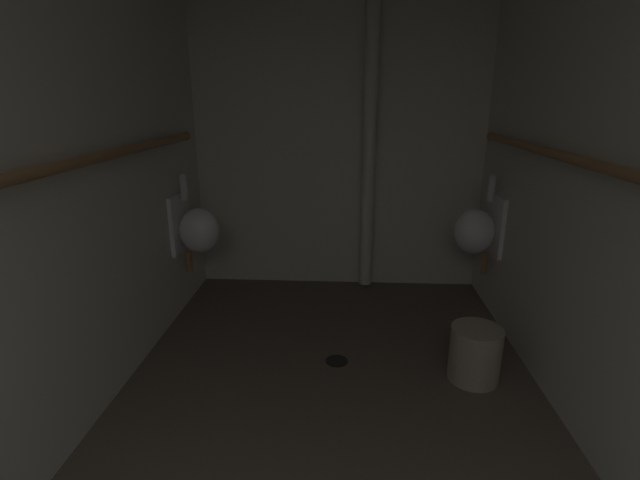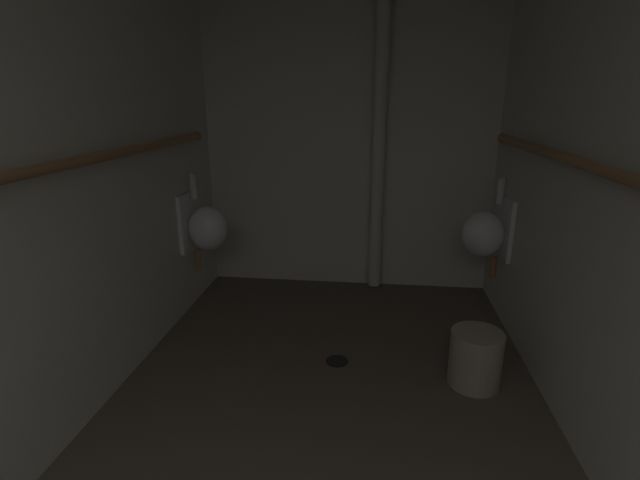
{
  "view_description": "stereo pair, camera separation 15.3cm",
  "coord_description": "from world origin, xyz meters",
  "px_view_note": "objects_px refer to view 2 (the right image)",
  "views": [
    {
      "loc": [
        0.06,
        0.11,
        1.58
      ],
      "look_at": [
        -0.08,
        2.61,
        0.81
      ],
      "focal_mm": 25.95,
      "sensor_mm": 36.0,
      "label": 1
    },
    {
      "loc": [
        0.22,
        0.11,
        1.58
      ],
      "look_at": [
        -0.08,
        2.61,
        0.81
      ],
      "focal_mm": 25.95,
      "sensor_mm": 36.0,
      "label": 2
    }
  ],
  "objects_px": {
    "floor_drain": "(337,361)",
    "standpipe_back_wall": "(379,143)",
    "urinal_left_mid": "(205,227)",
    "waste_bin": "(475,358)",
    "urinal_right_mid": "(486,233)"
  },
  "relations": [
    {
      "from": "urinal_left_mid",
      "to": "waste_bin",
      "type": "height_order",
      "value": "urinal_left_mid"
    },
    {
      "from": "urinal_left_mid",
      "to": "floor_drain",
      "type": "distance_m",
      "value": 1.43
    },
    {
      "from": "floor_drain",
      "to": "standpipe_back_wall",
      "type": "bearing_deg",
      "value": 79.8
    },
    {
      "from": "floor_drain",
      "to": "waste_bin",
      "type": "distance_m",
      "value": 0.83
    },
    {
      "from": "urinal_left_mid",
      "to": "standpipe_back_wall",
      "type": "bearing_deg",
      "value": 21.82
    },
    {
      "from": "standpipe_back_wall",
      "to": "floor_drain",
      "type": "bearing_deg",
      "value": -100.2
    },
    {
      "from": "urinal_right_mid",
      "to": "standpipe_back_wall",
      "type": "distance_m",
      "value": 1.08
    },
    {
      "from": "urinal_left_mid",
      "to": "standpipe_back_wall",
      "type": "height_order",
      "value": "standpipe_back_wall"
    },
    {
      "from": "urinal_right_mid",
      "to": "waste_bin",
      "type": "xyz_separation_m",
      "value": [
        -0.21,
        -0.93,
        -0.48
      ]
    },
    {
      "from": "urinal_left_mid",
      "to": "urinal_right_mid",
      "type": "bearing_deg",
      "value": 2.41
    },
    {
      "from": "urinal_right_mid",
      "to": "waste_bin",
      "type": "relative_size",
      "value": 2.32
    },
    {
      "from": "urinal_left_mid",
      "to": "urinal_right_mid",
      "type": "distance_m",
      "value": 2.08
    },
    {
      "from": "standpipe_back_wall",
      "to": "floor_drain",
      "type": "xyz_separation_m",
      "value": [
        -0.22,
        -1.22,
        -1.23
      ]
    },
    {
      "from": "standpipe_back_wall",
      "to": "floor_drain",
      "type": "distance_m",
      "value": 1.75
    },
    {
      "from": "urinal_right_mid",
      "to": "standpipe_back_wall",
      "type": "xyz_separation_m",
      "value": [
        -0.79,
        0.43,
        0.59
      ]
    }
  ]
}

